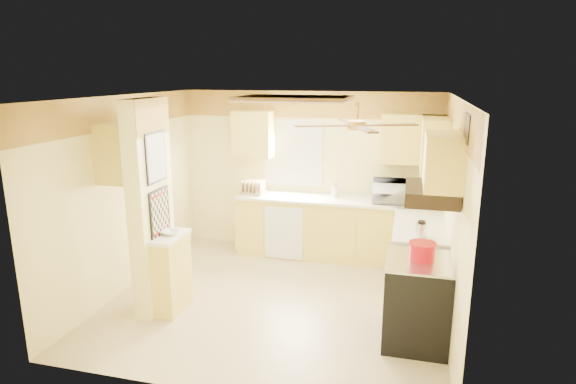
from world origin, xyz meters
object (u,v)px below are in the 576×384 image
(microwave, at_px, (393,191))
(bowl, at_px, (170,232))
(stove, at_px, (416,301))
(kettle, at_px, (421,230))
(dutch_oven, at_px, (422,251))

(microwave, height_order, bowl, microwave)
(stove, bearing_deg, microwave, 99.51)
(stove, relative_size, bowl, 4.42)
(bowl, height_order, kettle, kettle)
(microwave, bearing_deg, dutch_oven, 97.99)
(dutch_oven, height_order, kettle, kettle)
(stove, relative_size, microwave, 1.57)
(microwave, bearing_deg, stove, 97.31)
(stove, distance_m, microwave, 2.25)
(dutch_oven, relative_size, kettle, 1.38)
(microwave, distance_m, kettle, 1.55)
(stove, xyz_separation_m, bowl, (-2.80, 0.02, 0.51))
(stove, distance_m, kettle, 0.85)
(stove, bearing_deg, bowl, 179.53)
(microwave, xyz_separation_m, bowl, (-2.45, -2.11, -0.14))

